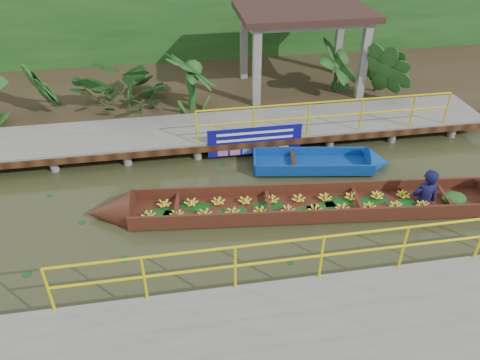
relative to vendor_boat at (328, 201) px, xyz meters
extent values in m
plane|color=#30341A|center=(-1.96, 0.26, -0.26)|extent=(80.00, 80.00, 0.00)
cube|color=#332819|center=(-1.96, 7.76, -0.04)|extent=(30.00, 8.00, 0.45)
cube|color=slate|center=(-1.96, 3.76, 0.24)|extent=(16.00, 2.00, 0.15)
cube|color=black|center=(-1.96, 2.76, 0.16)|extent=(16.00, 0.12, 0.18)
cylinder|color=yellow|center=(0.79, 2.81, 1.31)|extent=(7.50, 0.05, 0.05)
cylinder|color=yellow|center=(0.79, 2.81, 0.86)|extent=(7.50, 0.05, 0.05)
cylinder|color=yellow|center=(0.79, 2.81, 0.81)|extent=(0.05, 0.05, 1.00)
cylinder|color=slate|center=(-7.96, 2.96, -0.04)|extent=(0.24, 0.24, 0.55)
cylinder|color=slate|center=(-7.96, 4.56, -0.04)|extent=(0.24, 0.24, 0.55)
cylinder|color=slate|center=(-5.96, 2.96, -0.04)|extent=(0.24, 0.24, 0.55)
cylinder|color=slate|center=(-5.96, 4.56, -0.04)|extent=(0.24, 0.24, 0.55)
cylinder|color=slate|center=(-3.96, 2.96, -0.04)|extent=(0.24, 0.24, 0.55)
cylinder|color=slate|center=(-3.96, 4.56, -0.04)|extent=(0.24, 0.24, 0.55)
cylinder|color=slate|center=(-1.96, 2.96, -0.04)|extent=(0.24, 0.24, 0.55)
cylinder|color=slate|center=(-1.96, 4.56, -0.04)|extent=(0.24, 0.24, 0.55)
cylinder|color=slate|center=(0.04, 2.96, -0.04)|extent=(0.24, 0.24, 0.55)
cylinder|color=slate|center=(0.04, 4.56, -0.04)|extent=(0.24, 0.24, 0.55)
cylinder|color=slate|center=(2.04, 2.96, -0.04)|extent=(0.24, 0.24, 0.55)
cylinder|color=slate|center=(2.04, 4.56, -0.04)|extent=(0.24, 0.24, 0.55)
cylinder|color=slate|center=(4.04, 2.96, -0.04)|extent=(0.24, 0.24, 0.55)
cylinder|color=slate|center=(4.04, 4.56, -0.04)|extent=(0.24, 0.24, 0.55)
cylinder|color=slate|center=(-1.96, 2.96, -0.04)|extent=(0.24, 0.24, 0.55)
cube|color=slate|center=(-0.96, -3.94, 0.04)|extent=(18.00, 2.40, 0.70)
cylinder|color=yellow|center=(-0.96, -2.79, 1.39)|extent=(10.00, 0.05, 0.05)
cylinder|color=yellow|center=(-0.96, -2.79, 0.94)|extent=(10.00, 0.05, 0.05)
cylinder|color=yellow|center=(-0.96, -2.79, 0.89)|extent=(0.05, 0.05, 1.00)
cube|color=slate|center=(-0.76, 5.36, 1.34)|extent=(0.25, 0.25, 2.80)
cube|color=slate|center=(2.84, 5.36, 1.34)|extent=(0.25, 0.25, 2.80)
cube|color=slate|center=(-0.76, 7.76, 1.34)|extent=(0.25, 0.25, 2.80)
cube|color=slate|center=(2.84, 7.76, 1.34)|extent=(0.25, 0.25, 2.80)
cube|color=slate|center=(1.04, 6.56, 2.64)|extent=(4.00, 2.60, 0.12)
cube|color=#341F1A|center=(1.04, 6.56, 2.84)|extent=(4.40, 3.00, 0.20)
cube|color=#154416|center=(-1.96, 10.26, 1.74)|extent=(30.00, 0.80, 4.00)
cube|color=#3C1A10|center=(-0.36, 0.04, -0.19)|extent=(8.98, 2.03, 0.07)
cube|color=#3C1A10|center=(-0.30, 0.59, -0.04)|extent=(8.87, 0.99, 0.38)
cube|color=#3C1A10|center=(-0.42, -0.52, -0.04)|extent=(8.87, 0.99, 0.38)
cone|color=#3C1A10|center=(-5.29, 0.55, -0.10)|extent=(1.22, 1.18, 1.07)
ellipsoid|color=#154416|center=(3.19, -0.33, -0.08)|extent=(0.67, 0.55, 0.29)
imported|color=#100F38|center=(2.41, -0.25, 0.79)|extent=(0.71, 0.48, 1.91)
cube|color=navy|center=(0.18, 1.88, -0.15)|extent=(3.37, 1.47, 0.11)
cube|color=navy|center=(0.25, 2.36, -0.02)|extent=(3.22, 0.58, 0.33)
cube|color=navy|center=(0.10, 1.40, -0.02)|extent=(3.22, 0.58, 0.33)
cube|color=navy|center=(-1.43, 2.13, -0.02)|extent=(0.22, 0.97, 0.33)
cone|color=navy|center=(2.00, 1.59, -0.09)|extent=(0.79, 1.00, 0.91)
cube|color=black|center=(-0.36, 1.96, 0.02)|extent=(0.26, 0.98, 0.05)
cube|color=navy|center=(-1.31, 2.74, 0.29)|extent=(2.73, 0.03, 0.85)
cube|color=white|center=(-1.31, 2.72, 0.56)|extent=(2.22, 0.01, 0.07)
cube|color=white|center=(-1.31, 2.72, 0.36)|extent=(2.22, 0.01, 0.07)
imported|color=#154416|center=(-7.35, 5.56, 0.97)|extent=(1.25, 1.25, 1.57)
imported|color=#154416|center=(-4.85, 5.56, 0.97)|extent=(1.25, 1.25, 1.57)
imported|color=#154416|center=(-2.85, 5.56, 0.97)|extent=(1.25, 1.25, 1.57)
imported|color=#154416|center=(2.15, 5.56, 0.97)|extent=(1.25, 1.25, 1.57)
imported|color=#154416|center=(3.65, 5.56, 0.97)|extent=(1.25, 1.25, 1.57)
camera|label=1|loc=(-3.67, -8.74, 6.86)|focal=35.00mm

